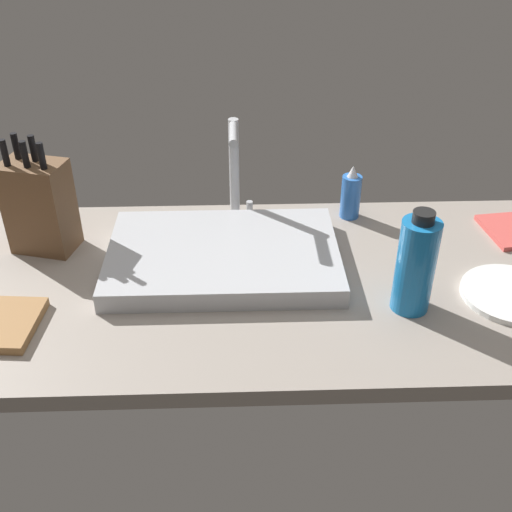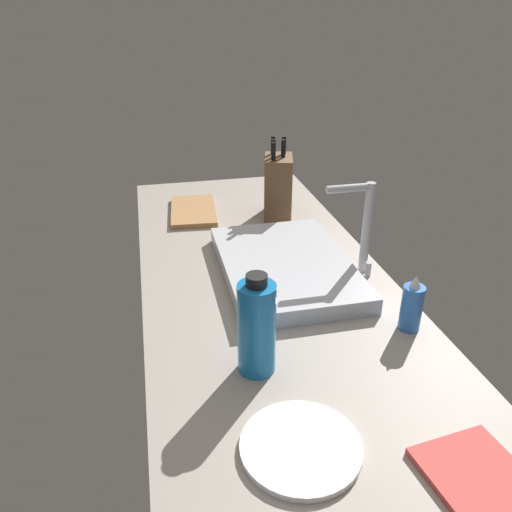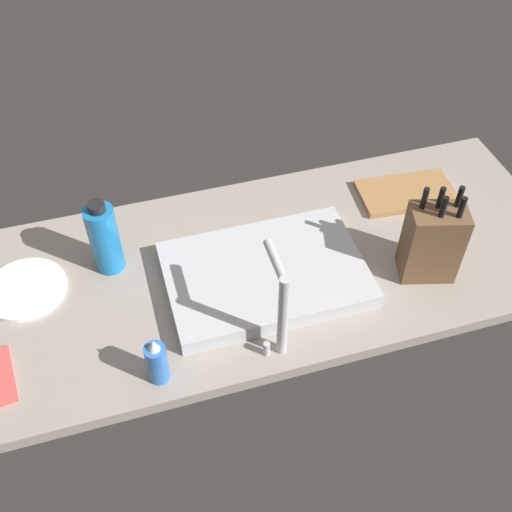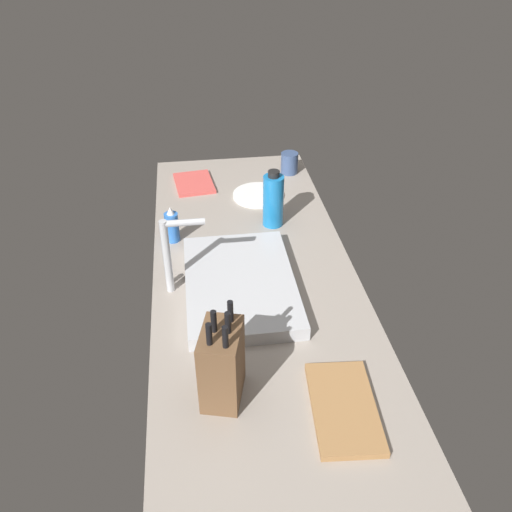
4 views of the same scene
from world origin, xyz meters
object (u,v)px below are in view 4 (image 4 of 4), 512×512
at_px(dinner_plate, 258,195).
at_px(dish_towel, 194,183).
at_px(water_bottle, 273,200).
at_px(knife_block, 222,364).
at_px(faucet, 171,250).
at_px(soap_bottle, 172,226).
at_px(coffee_mug, 289,163).
at_px(sink_basin, 240,284).
at_px(cutting_board, 344,407).

distance_m(dinner_plate, dish_towel, 0.29).
bearing_deg(water_bottle, knife_block, 162.12).
height_order(faucet, soap_bottle, faucet).
height_order(water_bottle, coffee_mug, water_bottle).
bearing_deg(dinner_plate, dish_towel, 61.31).
bearing_deg(sink_basin, soap_bottle, 33.51).
distance_m(knife_block, soap_bottle, 0.73).
distance_m(knife_block, coffee_mug, 1.25).
relative_size(dinner_plate, dish_towel, 0.99).
xyz_separation_m(sink_basin, soap_bottle, (0.31, 0.21, 0.04)).
bearing_deg(dish_towel, water_bottle, -141.91).
bearing_deg(faucet, dinner_plate, -31.18).
relative_size(knife_block, coffee_mug, 2.91).
distance_m(faucet, soap_bottle, 0.30).
xyz_separation_m(knife_block, soap_bottle, (0.71, 0.12, -0.05)).
bearing_deg(coffee_mug, faucet, 146.26).
bearing_deg(dinner_plate, coffee_mug, -40.31).
height_order(dinner_plate, coffee_mug, coffee_mug).
distance_m(knife_block, dinner_plate, 1.02).
relative_size(cutting_board, coffee_mug, 2.99).
height_order(cutting_board, dinner_plate, cutting_board).
height_order(cutting_board, water_bottle, water_bottle).
xyz_separation_m(cutting_board, water_bottle, (0.86, 0.03, 0.09)).
xyz_separation_m(soap_bottle, coffee_mug, (0.47, -0.51, -0.01)).
bearing_deg(knife_block, cutting_board, -92.02).
bearing_deg(coffee_mug, water_bottle, 161.28).
height_order(water_bottle, dinner_plate, water_bottle).
xyz_separation_m(dish_towel, coffee_mug, (0.06, -0.42, 0.04)).
height_order(sink_basin, dinner_plate, sink_basin).
bearing_deg(faucet, knife_block, -165.18).
relative_size(knife_block, soap_bottle, 1.96).
bearing_deg(soap_bottle, knife_block, -170.55).
distance_m(dinner_plate, coffee_mug, 0.26).
distance_m(sink_basin, dinner_plate, 0.60).
bearing_deg(water_bottle, dish_towel, 38.09).
relative_size(cutting_board, dish_towel, 1.33).
distance_m(cutting_board, dinner_plate, 1.08).
bearing_deg(cutting_board, sink_basin, 21.83).
bearing_deg(coffee_mug, dish_towel, 97.60).
relative_size(sink_basin, knife_block, 1.87).
bearing_deg(dish_towel, soap_bottle, 167.91).
height_order(knife_block, coffee_mug, knife_block).
distance_m(knife_block, dish_towel, 1.14).
bearing_deg(faucet, water_bottle, -46.78).
distance_m(sink_basin, coffee_mug, 0.84).
bearing_deg(cutting_board, knife_block, 73.00).
distance_m(sink_basin, dish_towel, 0.74).
distance_m(faucet, water_bottle, 0.50).
bearing_deg(water_bottle, coffee_mug, -18.72).
relative_size(soap_bottle, dinner_plate, 0.67).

